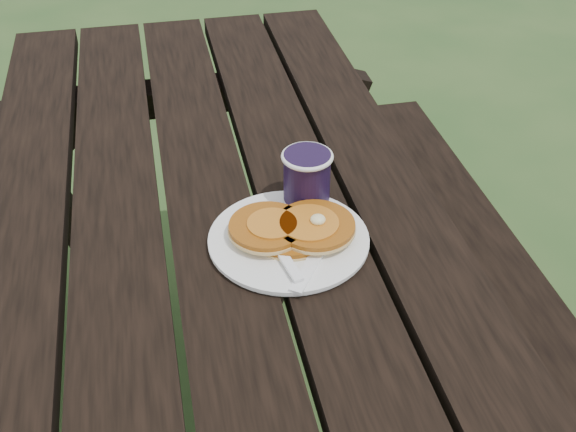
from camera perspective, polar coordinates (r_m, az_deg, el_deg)
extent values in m
cube|color=black|center=(1.12, -5.46, -3.08)|extent=(0.75, 1.80, 0.04)
cube|color=black|center=(1.47, 17.45, -8.97)|extent=(0.25, 1.80, 0.04)
cylinder|color=white|center=(1.11, 0.05, -1.93)|extent=(0.28, 0.28, 0.01)
cylinder|color=#A45712|center=(1.10, 0.22, -1.36)|extent=(0.12, 0.12, 0.01)
cylinder|color=#A45712|center=(1.09, -1.66, -0.87)|extent=(0.12, 0.12, 0.01)
cylinder|color=#A45712|center=(1.10, 2.17, -0.79)|extent=(0.12, 0.12, 0.01)
cylinder|color=#A95F18|center=(1.09, 1.69, -0.50)|extent=(0.09, 0.09, 0.00)
ellipsoid|color=#F4E59E|center=(1.09, 2.38, -0.28)|extent=(0.02, 0.02, 0.01)
cube|color=white|center=(1.07, 2.32, -3.00)|extent=(0.12, 0.16, 0.00)
cylinder|color=black|center=(1.16, 1.50, 2.93)|extent=(0.08, 0.08, 0.09)
torus|color=white|center=(1.14, 1.53, 4.73)|extent=(0.08, 0.08, 0.01)
cylinder|color=black|center=(1.14, 1.53, 4.65)|extent=(0.07, 0.07, 0.01)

